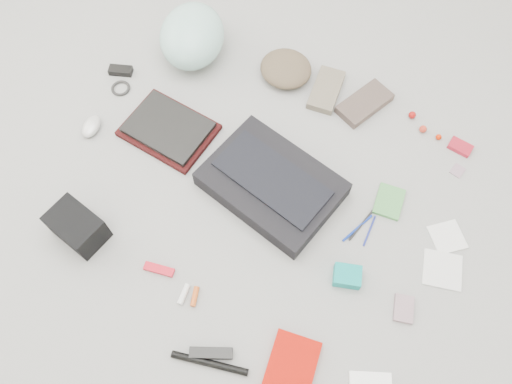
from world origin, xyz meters
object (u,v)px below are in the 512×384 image
at_px(messenger_bag, 272,184).
at_px(bike_helmet, 192,36).
at_px(laptop, 168,127).
at_px(accordion_wallet, 347,276).
at_px(camera_bag, 77,227).
at_px(book_red, 290,370).

distance_m(messenger_bag, bike_helmet, 0.72).
xyz_separation_m(laptop, accordion_wallet, (0.83, -0.25, -0.01)).
height_order(laptop, accordion_wallet, accordion_wallet).
relative_size(camera_bag, book_red, 0.83).
height_order(bike_helmet, camera_bag, bike_helmet).
bearing_deg(book_red, camera_bag, 165.69).
distance_m(camera_bag, accordion_wallet, 0.93).
relative_size(book_red, accordion_wallet, 2.41).
bearing_deg(messenger_bag, camera_bag, -125.77).
distance_m(camera_bag, book_red, 0.85).
height_order(laptop, camera_bag, camera_bag).
distance_m(messenger_bag, accordion_wallet, 0.42).
relative_size(bike_helmet, book_red, 1.50).
relative_size(laptop, camera_bag, 1.67).
bearing_deg(accordion_wallet, messenger_bag, 135.32).
xyz_separation_m(bike_helmet, accordion_wallet, (0.93, -0.64, -0.08)).
xyz_separation_m(messenger_bag, book_red, (0.32, -0.55, -0.03)).
height_order(laptop, bike_helmet, bike_helmet).
bearing_deg(camera_bag, bike_helmet, 105.00).
distance_m(laptop, camera_bag, 0.50).
xyz_separation_m(messenger_bag, accordion_wallet, (0.37, -0.19, -0.02)).
xyz_separation_m(laptop, book_red, (0.78, -0.60, -0.02)).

